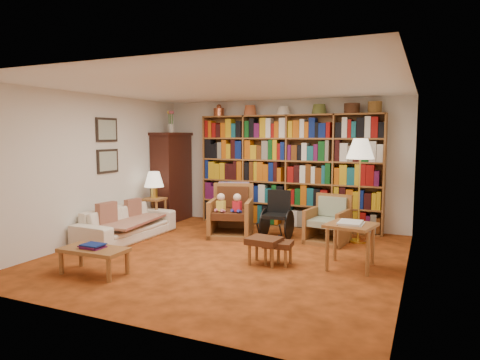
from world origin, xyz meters
The scene contains 23 objects.
floor centered at (0.00, 0.00, 0.00)m, with size 5.00×5.00×0.00m, color #BD531D.
ceiling centered at (0.00, 0.00, 2.50)m, with size 5.00×5.00×0.00m, color white.
wall_back centered at (0.00, 2.50, 1.25)m, with size 5.00×5.00×0.00m, color white.
wall_front centered at (0.00, -2.50, 1.25)m, with size 5.00×5.00×0.00m, color white.
wall_left centered at (-2.50, 0.00, 1.25)m, with size 5.00×5.00×0.00m, color white.
wall_right centered at (2.50, 0.00, 1.25)m, with size 5.00×5.00×0.00m, color white.
bookshelf centered at (0.20, 2.33, 1.17)m, with size 3.60×0.30×2.42m.
curio_cabinet centered at (-2.25, 2.00, 0.95)m, with size 0.50×0.95×2.40m.
framed_pictures centered at (-2.48, 0.30, 1.62)m, with size 0.03×0.52×0.97m.
sofa centered at (-2.05, 0.24, 0.28)m, with size 0.75×1.92×0.56m, color white.
sofa_throw centered at (-2.00, 0.24, 0.30)m, with size 0.73×1.37×0.04m, color beige.
cushion_left centered at (-2.18, 0.59, 0.45)m, with size 0.11×0.34×0.34m, color maroon.
cushion_right centered at (-2.18, -0.11, 0.45)m, with size 0.12×0.38×0.38m, color maroon.
side_table_lamp centered at (-2.15, 1.21, 0.42)m, with size 0.39×0.39×0.59m.
table_lamp centered at (-2.15, 1.21, 0.94)m, with size 0.38×0.38×0.52m.
armchair_leather centered at (-0.48, 1.26, 0.38)m, with size 0.95×0.96×0.94m.
armchair_sage centered at (1.20, 1.49, 0.30)m, with size 0.74×0.76×0.80m.
wheelchair centered at (0.32, 1.36, 0.38)m, with size 0.48×0.67×0.84m.
floor_lamp centered at (1.67, 1.66, 1.51)m, with size 0.46×0.46×1.75m.
side_table_papers centered at (1.79, 0.15, 0.52)m, with size 0.70×0.70×0.64m.
footstool_a centered at (0.84, -0.08, 0.27)m, with size 0.42×0.37×0.33m.
footstool_b centered at (0.66, -0.16, 0.31)m, with size 0.48×0.42×0.38m.
coffee_table centered at (-1.22, -1.46, 0.30)m, with size 0.89×0.46×0.40m.
Camera 1 is at (2.73, -5.65, 1.81)m, focal length 32.00 mm.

